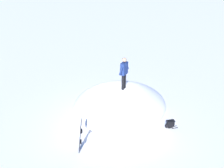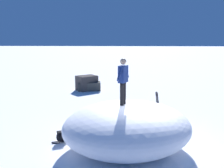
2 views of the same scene
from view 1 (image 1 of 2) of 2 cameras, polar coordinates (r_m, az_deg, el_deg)
name	(u,v)px [view 1 (image 1 of 2)]	position (r m, az deg, el deg)	size (l,w,h in m)	color
ground	(111,117)	(12.40, -0.13, -8.25)	(240.00, 240.00, 0.00)	white
snow_mound	(120,105)	(11.76, 2.02, -5.26)	(4.82, 4.44, 1.77)	white
snowboarder_standing	(124,71)	(11.02, 3.06, 3.20)	(0.45, 0.97, 1.66)	black
snowboard_primary_upright	(80,135)	(9.88, -8.00, -12.61)	(0.30, 0.32, 1.70)	black
backpack_near	(170,124)	(11.80, 14.50, -9.86)	(0.71, 0.43, 0.47)	black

